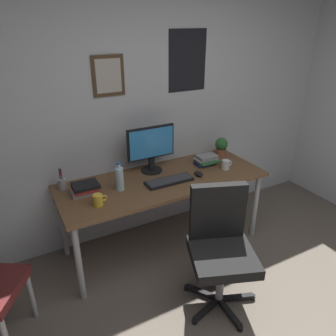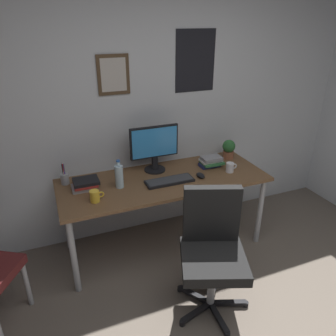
{
  "view_description": "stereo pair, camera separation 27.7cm",
  "coord_description": "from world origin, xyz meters",
  "px_view_note": "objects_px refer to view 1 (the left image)",
  "views": [
    {
      "loc": [
        -1.25,
        -0.61,
        2.05
      ],
      "look_at": [
        -0.06,
        1.61,
        0.88
      ],
      "focal_mm": 34.64,
      "sensor_mm": 36.0,
      "label": 1
    },
    {
      "loc": [
        -0.99,
        -0.72,
        2.05
      ],
      "look_at": [
        -0.06,
        1.61,
        0.88
      ],
      "focal_mm": 34.64,
      "sensor_mm": 36.0,
      "label": 2
    }
  ],
  "objects_px": {
    "office_chair": "(220,242)",
    "computer_mouse": "(199,174)",
    "monitor": "(151,147)",
    "potted_plant": "(221,146)",
    "pen_cup": "(62,184)",
    "book_stack_left": "(206,160)",
    "book_stack_right": "(85,188)",
    "coffee_mug_near": "(226,165)",
    "water_bottle": "(120,178)",
    "keyboard": "(169,181)",
    "coffee_mug_far": "(98,200)"
  },
  "relations": [
    {
      "from": "office_chair",
      "to": "computer_mouse",
      "type": "relative_size",
      "value": 8.64
    },
    {
      "from": "office_chair",
      "to": "monitor",
      "type": "relative_size",
      "value": 2.07
    },
    {
      "from": "potted_plant",
      "to": "pen_cup",
      "type": "xyz_separation_m",
      "value": [
        -1.62,
        0.03,
        -0.05
      ]
    },
    {
      "from": "monitor",
      "to": "book_stack_left",
      "type": "height_order",
      "value": "monitor"
    },
    {
      "from": "potted_plant",
      "to": "book_stack_left",
      "type": "xyz_separation_m",
      "value": [
        -0.27,
        -0.12,
        -0.05
      ]
    },
    {
      "from": "potted_plant",
      "to": "book_stack_right",
      "type": "relative_size",
      "value": 0.86
    },
    {
      "from": "potted_plant",
      "to": "pen_cup",
      "type": "relative_size",
      "value": 0.98
    },
    {
      "from": "monitor",
      "to": "coffee_mug_near",
      "type": "distance_m",
      "value": 0.74
    },
    {
      "from": "computer_mouse",
      "to": "pen_cup",
      "type": "height_order",
      "value": "pen_cup"
    },
    {
      "from": "water_bottle",
      "to": "potted_plant",
      "type": "relative_size",
      "value": 1.29
    },
    {
      "from": "keyboard",
      "to": "computer_mouse",
      "type": "bearing_deg",
      "value": -2.45
    },
    {
      "from": "water_bottle",
      "to": "coffee_mug_far",
      "type": "height_order",
      "value": "water_bottle"
    },
    {
      "from": "coffee_mug_far",
      "to": "coffee_mug_near",
      "type": "bearing_deg",
      "value": 3.21
    },
    {
      "from": "monitor",
      "to": "potted_plant",
      "type": "bearing_deg",
      "value": -0.16
    },
    {
      "from": "keyboard",
      "to": "computer_mouse",
      "type": "relative_size",
      "value": 3.91
    },
    {
      "from": "office_chair",
      "to": "book_stack_left",
      "type": "height_order",
      "value": "office_chair"
    },
    {
      "from": "computer_mouse",
      "to": "book_stack_right",
      "type": "height_order",
      "value": "book_stack_right"
    },
    {
      "from": "book_stack_right",
      "to": "coffee_mug_near",
      "type": "bearing_deg",
      "value": -7.31
    },
    {
      "from": "keyboard",
      "to": "book_stack_right",
      "type": "bearing_deg",
      "value": 167.73
    },
    {
      "from": "office_chair",
      "to": "book_stack_right",
      "type": "distance_m",
      "value": 1.17
    },
    {
      "from": "monitor",
      "to": "book_stack_left",
      "type": "xyz_separation_m",
      "value": [
        0.54,
        -0.12,
        -0.19
      ]
    },
    {
      "from": "computer_mouse",
      "to": "potted_plant",
      "type": "bearing_deg",
      "value": 32.14
    },
    {
      "from": "monitor",
      "to": "office_chair",
      "type": "bearing_deg",
      "value": -84.51
    },
    {
      "from": "office_chair",
      "to": "monitor",
      "type": "height_order",
      "value": "monitor"
    },
    {
      "from": "coffee_mug_near",
      "to": "office_chair",
      "type": "bearing_deg",
      "value": -128.84
    },
    {
      "from": "coffee_mug_near",
      "to": "pen_cup",
      "type": "height_order",
      "value": "pen_cup"
    },
    {
      "from": "monitor",
      "to": "book_stack_right",
      "type": "height_order",
      "value": "monitor"
    },
    {
      "from": "office_chair",
      "to": "pen_cup",
      "type": "height_order",
      "value": "office_chair"
    },
    {
      "from": "pen_cup",
      "to": "computer_mouse",
      "type": "bearing_deg",
      "value": -15.52
    },
    {
      "from": "office_chair",
      "to": "water_bottle",
      "type": "relative_size",
      "value": 3.76
    },
    {
      "from": "monitor",
      "to": "potted_plant",
      "type": "distance_m",
      "value": 0.81
    },
    {
      "from": "keyboard",
      "to": "book_stack_right",
      "type": "xyz_separation_m",
      "value": [
        -0.71,
        0.15,
        0.03
      ]
    },
    {
      "from": "coffee_mug_far",
      "to": "computer_mouse",
      "type": "bearing_deg",
      "value": 4.34
    },
    {
      "from": "coffee_mug_far",
      "to": "book_stack_right",
      "type": "relative_size",
      "value": 0.5
    },
    {
      "from": "coffee_mug_near",
      "to": "book_stack_right",
      "type": "xyz_separation_m",
      "value": [
        -1.32,
        0.17,
        -0.0
      ]
    },
    {
      "from": "coffee_mug_near",
      "to": "coffee_mug_far",
      "type": "distance_m",
      "value": 1.28
    },
    {
      "from": "computer_mouse",
      "to": "coffee_mug_far",
      "type": "distance_m",
      "value": 0.97
    },
    {
      "from": "book_stack_right",
      "to": "keyboard",
      "type": "bearing_deg",
      "value": -12.27
    },
    {
      "from": "pen_cup",
      "to": "book_stack_right",
      "type": "relative_size",
      "value": 0.88
    },
    {
      "from": "water_bottle",
      "to": "pen_cup",
      "type": "relative_size",
      "value": 1.26
    },
    {
      "from": "pen_cup",
      "to": "book_stack_right",
      "type": "bearing_deg",
      "value": -46.01
    },
    {
      "from": "potted_plant",
      "to": "monitor",
      "type": "bearing_deg",
      "value": 179.84
    },
    {
      "from": "office_chair",
      "to": "pen_cup",
      "type": "distance_m",
      "value": 1.38
    },
    {
      "from": "coffee_mug_far",
      "to": "book_stack_left",
      "type": "height_order",
      "value": "book_stack_left"
    },
    {
      "from": "book_stack_right",
      "to": "computer_mouse",
      "type": "bearing_deg",
      "value": -9.4
    },
    {
      "from": "book_stack_left",
      "to": "pen_cup",
      "type": "bearing_deg",
      "value": 173.78
    },
    {
      "from": "water_bottle",
      "to": "pen_cup",
      "type": "height_order",
      "value": "water_bottle"
    },
    {
      "from": "coffee_mug_far",
      "to": "pen_cup",
      "type": "relative_size",
      "value": 0.57
    },
    {
      "from": "coffee_mug_near",
      "to": "coffee_mug_far",
      "type": "xyz_separation_m",
      "value": [
        -1.27,
        -0.07,
        0.0
      ]
    },
    {
      "from": "monitor",
      "to": "keyboard",
      "type": "bearing_deg",
      "value": -82.48
    }
  ]
}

